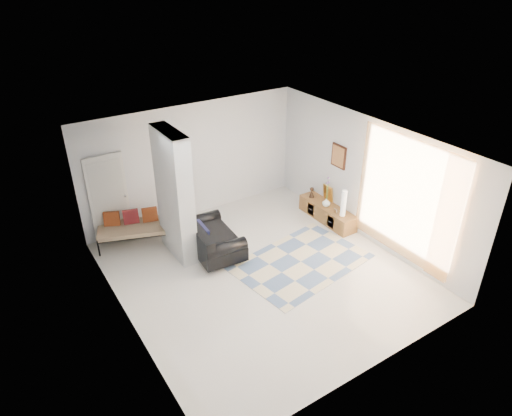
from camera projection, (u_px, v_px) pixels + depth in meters
floor at (262, 272)px, 9.38m from camera, size 6.00×6.00×0.00m
ceiling at (263, 144)px, 8.02m from camera, size 6.00×6.00×0.00m
wall_back at (193, 161)px, 10.90m from camera, size 6.00×0.00×6.00m
wall_front at (379, 301)px, 6.49m from camera, size 6.00×0.00×6.00m
wall_left at (121, 259)px, 7.39m from camera, size 0.00×6.00×6.00m
wall_right at (366, 180)px, 10.00m from camera, size 0.00×6.00×6.00m
partition_column at (175, 195)px, 9.35m from camera, size 0.35×1.20×2.80m
hallway_door at (109, 198)px, 10.05m from camera, size 0.85×0.06×2.04m
curtain at (405, 199)px, 9.10m from camera, size 0.00×2.55×2.55m
wall_art at (339, 156)px, 10.53m from camera, size 0.04×0.45×0.55m
media_console at (327, 213)px, 11.14m from camera, size 0.45×1.67×0.80m
loveseat at (210, 239)px, 9.83m from camera, size 1.04×1.65×0.76m
daybed at (138, 226)px, 10.19m from camera, size 1.94×1.32×0.77m
area_rug at (301, 262)px, 9.69m from camera, size 3.00×2.23×0.01m
cylinder_lamp at (344, 203)px, 10.48m from camera, size 0.12×0.12×0.64m
bronze_figurine at (312, 192)px, 11.37m from camera, size 0.15×0.15×0.27m
vase at (326, 202)px, 10.98m from camera, size 0.20×0.20×0.20m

